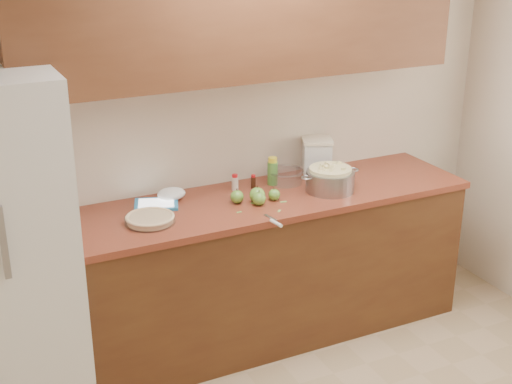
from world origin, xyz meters
name	(u,v)px	position (x,y,z in m)	size (l,w,h in m)	color
room_shell	(419,234)	(0.00, 0.00, 1.30)	(3.60, 3.60, 3.60)	tan
counter_run	(255,268)	(0.00, 1.48, 0.46)	(2.64, 0.68, 0.92)	#543217
upper_cabinets	(243,15)	(0.00, 1.63, 1.95)	(2.60, 0.34, 0.70)	#5B321B
pie	(150,219)	(-0.66, 1.40, 0.94)	(0.27, 0.27, 0.04)	silver
colander	(330,180)	(0.46, 1.39, 0.99)	(0.39, 0.29, 0.14)	gray
flour_canister	(317,156)	(0.54, 1.70, 1.04)	(0.25, 0.25, 0.23)	silver
tablet	(156,204)	(-0.56, 1.62, 0.93)	(0.29, 0.26, 0.02)	#267CB7
paring_knife	(275,222)	(-0.06, 1.10, 0.93)	(0.05, 0.20, 0.02)	gray
lemon_bottle	(273,171)	(0.20, 1.64, 1.00)	(0.06, 0.06, 0.17)	#4C8C38
cinnamon_shaker	(235,183)	(-0.05, 1.65, 0.97)	(0.04, 0.04, 0.10)	beige
vanilla_bottle	(253,182)	(0.06, 1.63, 0.96)	(0.03, 0.03, 0.09)	black
mixing_bowl	(285,176)	(0.28, 1.63, 0.97)	(0.23, 0.23, 0.08)	silver
paper_towel	(171,194)	(-0.45, 1.67, 0.95)	(0.17, 0.14, 0.07)	white
apple_left	(237,197)	(-0.13, 1.45, 0.96)	(0.08, 0.08, 0.09)	#609834
apple_center	(257,195)	(-0.02, 1.41, 0.97)	(0.09, 0.09, 0.10)	#609834
apple_front	(259,199)	(-0.03, 1.37, 0.96)	(0.08, 0.08, 0.09)	#609834
apple_extra	(274,195)	(0.09, 1.40, 0.95)	(0.07, 0.07, 0.08)	#609834
peel_a	(255,203)	(-0.03, 1.40, 0.92)	(0.05, 0.02, 0.00)	#7DAC54
peel_b	(283,202)	(0.12, 1.35, 0.92)	(0.04, 0.02, 0.00)	#7DAC54
peel_c	(239,212)	(-0.17, 1.32, 0.92)	(0.03, 0.01, 0.00)	#7DAC54
peel_d	(279,211)	(0.04, 1.24, 0.92)	(0.03, 0.01, 0.00)	#7DAC54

